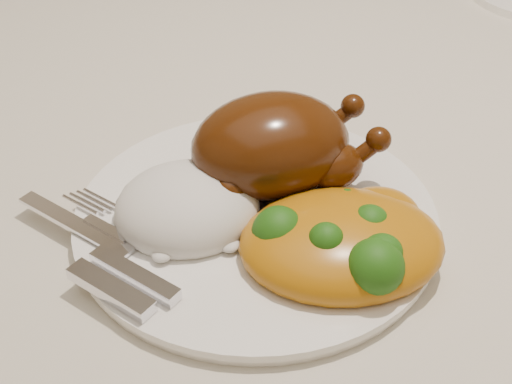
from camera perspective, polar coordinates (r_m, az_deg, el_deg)
dining_table at (r=0.75m, az=5.81°, el=0.02°), size 1.60×0.90×0.76m
tablecloth at (r=0.71m, az=6.18°, el=4.70°), size 1.73×1.03×0.18m
dinner_plate at (r=0.54m, az=-0.00°, el=-2.14°), size 0.35×0.35×0.01m
roast_chicken at (r=0.55m, az=1.57°, el=3.75°), size 0.16×0.12×0.08m
rice_mound at (r=0.53m, az=-5.49°, el=-1.31°), size 0.13×0.13×0.06m
mac_and_cheese at (r=0.50m, az=7.14°, el=-3.87°), size 0.18×0.16×0.06m
cutlery at (r=0.50m, az=-11.63°, el=-5.45°), size 0.07×0.17×0.01m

